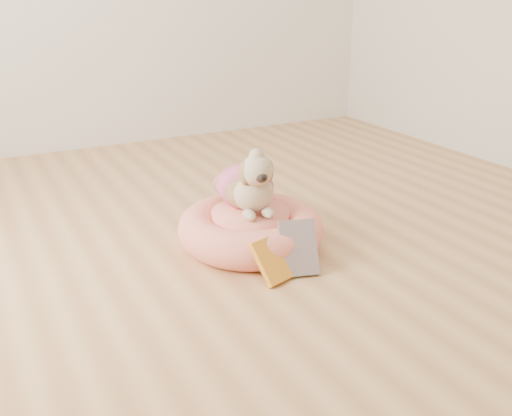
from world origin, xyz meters
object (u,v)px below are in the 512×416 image
book_yellow (271,261)px  book_white (299,248)px  dog (248,175)px  pet_bed (251,229)px

book_yellow → book_white: 0.13m
dog → book_white: size_ratio=1.83×
pet_bed → book_yellow: bearing=-103.3°
pet_bed → book_white: book_white is taller
dog → book_yellow: size_ratio=2.26×
dog → book_yellow: 0.43m
book_yellow → book_white: (0.13, 0.01, 0.02)m
dog → pet_bed: bearing=-91.1°
dog → book_yellow: bearing=-94.7°
book_yellow → book_white: bearing=-13.2°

